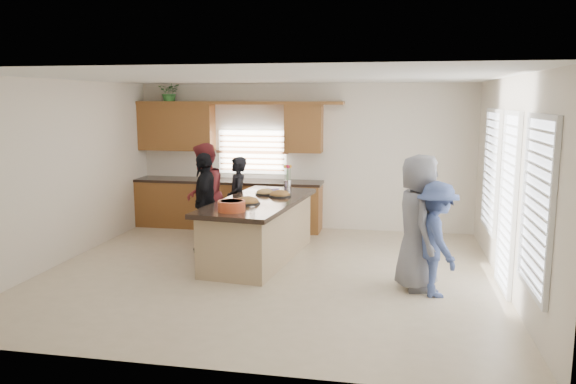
% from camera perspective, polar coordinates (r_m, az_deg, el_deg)
% --- Properties ---
extents(floor, '(6.50, 6.50, 0.00)m').
position_cam_1_polar(floor, '(8.28, -1.97, -8.19)').
color(floor, beige).
rests_on(floor, ground).
extents(room_shell, '(6.52, 6.02, 2.81)m').
position_cam_1_polar(room_shell, '(7.91, -2.05, 5.05)').
color(room_shell, silver).
rests_on(room_shell, ground).
extents(back_cabinetry, '(4.08, 0.66, 2.46)m').
position_cam_1_polar(back_cabinetry, '(11.03, -6.29, 1.07)').
color(back_cabinetry, brown).
rests_on(back_cabinetry, ground).
extents(right_wall_glazing, '(0.06, 4.00, 2.25)m').
position_cam_1_polar(right_wall_glazing, '(7.78, 21.53, 0.17)').
color(right_wall_glazing, white).
rests_on(right_wall_glazing, ground).
extents(island, '(1.44, 2.81, 0.95)m').
position_cam_1_polar(island, '(8.86, -2.96, -3.98)').
color(island, tan).
rests_on(island, ground).
extents(platter_front, '(0.39, 0.39, 0.16)m').
position_cam_1_polar(platter_front, '(8.46, -4.16, -1.00)').
color(platter_front, black).
rests_on(platter_front, island).
extents(platter_mid, '(0.36, 0.36, 0.15)m').
position_cam_1_polar(platter_mid, '(9.06, -0.81, -0.28)').
color(platter_mid, black).
rests_on(platter_mid, island).
extents(platter_back, '(0.32, 0.32, 0.13)m').
position_cam_1_polar(platter_back, '(9.26, -2.35, -0.08)').
color(platter_back, black).
rests_on(platter_back, island).
extents(salad_bowl, '(0.39, 0.39, 0.15)m').
position_cam_1_polar(salad_bowl, '(7.88, -5.76, -1.37)').
color(salad_bowl, '#D14E26').
rests_on(salad_bowl, island).
extents(clear_cup, '(0.08, 0.08, 0.09)m').
position_cam_1_polar(clear_cup, '(7.75, -3.65, -1.82)').
color(clear_cup, white).
rests_on(clear_cup, island).
extents(plate_stack, '(0.23, 0.23, 0.05)m').
position_cam_1_polar(plate_stack, '(9.61, -1.59, 0.28)').
color(plate_stack, '#947CB4').
rests_on(plate_stack, island).
extents(flower_vase, '(0.14, 0.14, 0.41)m').
position_cam_1_polar(flower_vase, '(9.87, -0.04, 1.60)').
color(flower_vase, silver).
rests_on(flower_vase, island).
extents(potted_plant, '(0.44, 0.38, 0.47)m').
position_cam_1_polar(potted_plant, '(11.38, -11.89, 9.89)').
color(potted_plant, '#2E6D2B').
rests_on(potted_plant, back_cabinetry).
extents(woman_left_back, '(0.53, 0.64, 1.52)m').
position_cam_1_polar(woman_left_back, '(9.86, -5.16, -0.82)').
color(woman_left_back, black).
rests_on(woman_left_back, ground).
extents(woman_left_mid, '(0.78, 0.94, 1.76)m').
position_cam_1_polar(woman_left_mid, '(9.79, -8.52, -0.22)').
color(woman_left_mid, maroon).
rests_on(woman_left_mid, ground).
extents(woman_left_front, '(0.60, 1.03, 1.64)m').
position_cam_1_polar(woman_left_front, '(9.36, -8.40, -1.03)').
color(woman_left_front, black).
rests_on(woman_left_front, ground).
extents(woman_right_back, '(0.81, 1.08, 1.48)m').
position_cam_1_polar(woman_right_back, '(7.42, 14.85, -4.65)').
color(woman_right_back, '#3C4E84').
rests_on(woman_right_back, ground).
extents(woman_right_front, '(0.67, 0.94, 1.80)m').
position_cam_1_polar(woman_right_front, '(7.58, 13.08, -3.04)').
color(woman_right_front, slate).
rests_on(woman_right_front, ground).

